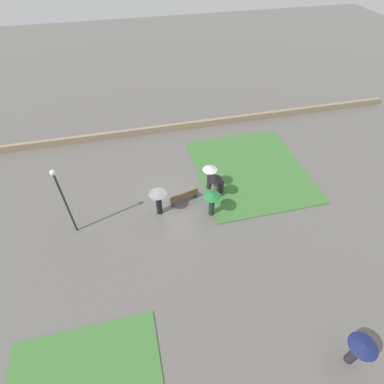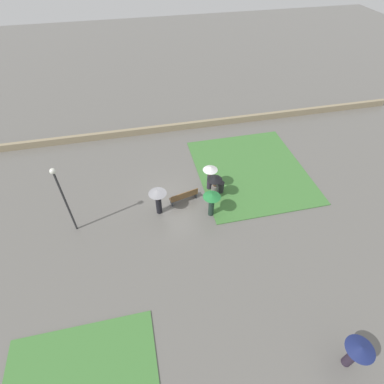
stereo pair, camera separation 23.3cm
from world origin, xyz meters
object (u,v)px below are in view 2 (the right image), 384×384
object	(u,v)px
trash_bin	(221,187)
crowd_person_white	(210,174)
lamp_post	(62,193)
park_bench	(184,196)
lone_walker_near_lawn	(357,352)
crowd_person_black	(214,184)
crowd_person_green	(212,200)
crowd_person_grey	(158,197)

from	to	relation	value
trash_bin	crowd_person_white	xyz separation A→B (m)	(0.64, -0.52, 0.91)
lamp_post	park_bench	bearing A→B (deg)	-172.85
park_bench	lone_walker_near_lawn	xyz separation A→B (m)	(-4.96, 11.20, 0.86)
crowd_person_black	lamp_post	bearing A→B (deg)	-89.40
park_bench	crowd_person_black	xyz separation A→B (m)	(-1.99, 0.20, 0.86)
lamp_post	crowd_person_white	bearing A→B (deg)	-169.18
park_bench	crowd_person_green	size ratio (longest dim) A/B	1.09
crowd_person_green	crowd_person_black	distance (m)	1.42
trash_bin	lone_walker_near_lawn	size ratio (longest dim) A/B	0.48
crowd_person_white	trash_bin	bearing A→B (deg)	-81.84
crowd_person_white	park_bench	bearing A→B (deg)	159.87
crowd_person_grey	park_bench	bearing A→B (deg)	143.02
crowd_person_green	lone_walker_near_lawn	world-z (taller)	lone_walker_near_lawn
crowd_person_white	lone_walker_near_lawn	size ratio (longest dim) A/B	1.05
lamp_post	lone_walker_near_lawn	world-z (taller)	lamp_post
crowd_person_white	crowd_person_green	bearing A→B (deg)	-145.60
crowd_person_green	crowd_person_white	world-z (taller)	crowd_person_white
crowd_person_white	lone_walker_near_lawn	world-z (taller)	crowd_person_white
lamp_post	trash_bin	distance (m)	9.99
crowd_person_grey	crowd_person_white	bearing A→B (deg)	145.02
crowd_person_grey	crowd_person_black	distance (m)	3.77
crowd_person_black	lone_walker_near_lawn	bearing A→B (deg)	11.41
crowd_person_white	lone_walker_near_lawn	xyz separation A→B (m)	(-2.98, 12.03, -0.02)
lamp_post	crowd_person_black	bearing A→B (deg)	-175.71
lamp_post	crowd_person_white	xyz separation A→B (m)	(-8.92, -1.70, -1.70)
park_bench	lamp_post	world-z (taller)	lamp_post
crowd_person_black	crowd_person_white	world-z (taller)	crowd_person_black
park_bench	crowd_person_green	world-z (taller)	crowd_person_green
lamp_post	trash_bin	xyz separation A→B (m)	(-9.57, -1.19, -2.60)
crowd_person_grey	lone_walker_near_lawn	world-z (taller)	crowd_person_grey
trash_bin	crowd_person_black	size ratio (longest dim) A/B	0.45
crowd_person_grey	crowd_person_green	xyz separation A→B (m)	(-3.21, 0.90, -0.10)
park_bench	crowd_person_white	world-z (taller)	crowd_person_white
crowd_person_grey	lone_walker_near_lawn	distance (m)	12.54
park_bench	lamp_post	xyz separation A→B (m)	(6.95, 0.87, 2.58)
lamp_post	trash_bin	world-z (taller)	lamp_post
crowd_person_green	crowd_person_black	bearing A→B (deg)	175.72
crowd_person_black	crowd_person_white	bearing A→B (deg)	177.18
crowd_person_green	crowd_person_white	xyz separation A→B (m)	(-0.52, -2.34, 0.03)
park_bench	crowd_person_white	xyz separation A→B (m)	(-1.97, -0.83, 0.88)
trash_bin	crowd_person_grey	distance (m)	4.58
park_bench	crowd_person_black	distance (m)	2.18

